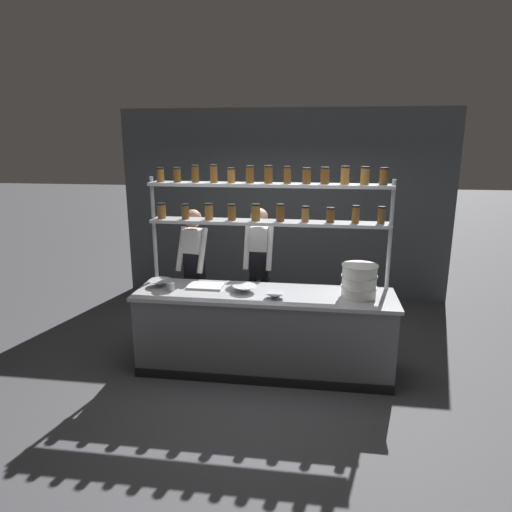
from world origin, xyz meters
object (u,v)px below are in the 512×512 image
at_px(chef_left, 194,267).
at_px(cutting_board, 206,286).
at_px(container_stack, 359,281).
at_px(prep_bowl_center_back, 160,283).
at_px(serving_cup_front, 171,286).
at_px(chef_center, 259,265).
at_px(prep_bowl_center_front, 245,289).
at_px(spice_shelf_unit, 269,206).
at_px(prep_bowl_near_left, 275,296).

distance_m(chef_left, cutting_board, 0.58).
bearing_deg(container_stack, prep_bowl_center_back, 178.52).
distance_m(container_stack, serving_cup_front, 2.06).
relative_size(chef_left, cutting_board, 4.32).
bearing_deg(prep_bowl_center_back, chef_center, 35.58).
bearing_deg(serving_cup_front, prep_bowl_center_front, 4.67).
height_order(cutting_board, prep_bowl_center_back, prep_bowl_center_back).
bearing_deg(cutting_board, container_stack, -3.20).
height_order(chef_left, cutting_board, chef_left).
height_order(spice_shelf_unit, serving_cup_front, spice_shelf_unit).
distance_m(cutting_board, prep_bowl_near_left, 0.86).
distance_m(prep_bowl_near_left, serving_cup_front, 1.18).
height_order(prep_bowl_near_left, serving_cup_front, serving_cup_front).
height_order(chef_center, prep_bowl_center_back, chef_center).
distance_m(spice_shelf_unit, prep_bowl_center_front, 0.96).
xyz_separation_m(spice_shelf_unit, cutting_board, (-0.69, -0.22, -0.90)).
bearing_deg(serving_cup_front, cutting_board, 26.49).
relative_size(chef_center, prep_bowl_center_back, 6.48).
distance_m(spice_shelf_unit, serving_cup_front, 1.42).
bearing_deg(prep_bowl_center_front, serving_cup_front, -175.33).
bearing_deg(spice_shelf_unit, serving_cup_front, -159.14).
relative_size(container_stack, prep_bowl_center_front, 1.42).
relative_size(chef_left, prep_bowl_center_back, 6.47).
bearing_deg(chef_left, prep_bowl_center_front, -28.27).
distance_m(spice_shelf_unit, chef_center, 0.98).
relative_size(spice_shelf_unit, chef_center, 1.58).
bearing_deg(container_stack, chef_left, 162.97).
xyz_separation_m(spice_shelf_unit, prep_bowl_near_left, (0.13, -0.48, -0.89)).
xyz_separation_m(spice_shelf_unit, chef_left, (-0.96, 0.28, -0.83)).
height_order(chef_left, prep_bowl_center_front, chef_left).
height_order(prep_bowl_center_front, prep_bowl_center_back, same).
height_order(cutting_board, prep_bowl_center_front, prep_bowl_center_front).
bearing_deg(serving_cup_front, chef_left, 82.86).
relative_size(chef_center, cutting_board, 4.33).
xyz_separation_m(container_stack, serving_cup_front, (-2.05, -0.08, -0.13)).
bearing_deg(prep_bowl_near_left, chef_left, 144.74).
relative_size(chef_left, prep_bowl_near_left, 8.21).
distance_m(container_stack, cutting_board, 1.71).
relative_size(chef_left, container_stack, 4.50).
bearing_deg(container_stack, cutting_board, 176.80).
distance_m(prep_bowl_center_front, prep_bowl_center_back, 0.99).
bearing_deg(prep_bowl_center_front, cutting_board, 166.86).
height_order(prep_bowl_near_left, prep_bowl_center_back, prep_bowl_center_back).
height_order(spice_shelf_unit, chef_left, spice_shelf_unit).
bearing_deg(prep_bowl_near_left, cutting_board, 162.29).
bearing_deg(prep_bowl_near_left, chef_center, 107.19).
height_order(chef_center, serving_cup_front, chef_center).
xyz_separation_m(chef_center, prep_bowl_near_left, (0.30, -0.97, -0.06)).
height_order(prep_bowl_near_left, prep_bowl_center_front, prep_bowl_center_front).
relative_size(spice_shelf_unit, serving_cup_front, 28.51).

